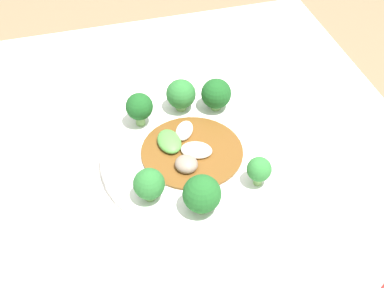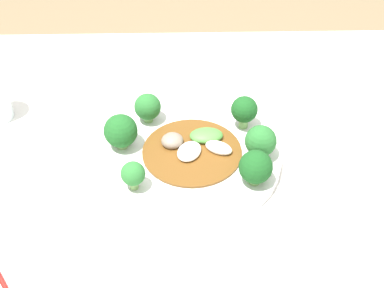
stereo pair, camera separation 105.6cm
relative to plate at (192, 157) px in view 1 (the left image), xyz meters
The scene contains 9 objects.
table 0.37m from the plate, 104.47° to the left, with size 0.96×0.86×0.73m.
plate is the anchor object (origin of this frame).
broccoli_southwest 0.13m from the plate, 139.28° to the right, with size 0.04×0.04×0.05m.
broccoli_northwest 0.13m from the plate, 131.22° to the left, with size 0.05×0.05×0.06m.
broccoli_southeast 0.13m from the plate, 36.33° to the right, with size 0.06×0.06×0.06m.
broccoli_west 0.13m from the plate, behind, with size 0.06×0.06×0.07m.
broccoli_northeast 0.13m from the plate, 35.70° to the left, with size 0.05×0.05×0.06m.
broccoli_east 0.13m from the plate, ahead, with size 0.05×0.05×0.06m.
stirfry_center 0.02m from the plate, 64.66° to the left, with size 0.17×0.17×0.02m.
Camera 1 is at (-0.62, 0.16, 1.39)m, focal length 50.00 mm.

